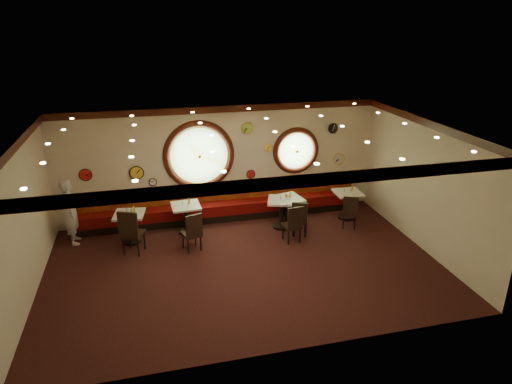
% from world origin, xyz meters
% --- Properties ---
extents(floor, '(9.00, 6.00, 0.00)m').
position_xyz_m(floor, '(0.00, 0.00, 0.00)').
color(floor, black).
rests_on(floor, ground).
extents(ceiling, '(9.00, 6.00, 0.02)m').
position_xyz_m(ceiling, '(0.00, 0.00, 3.20)').
color(ceiling, gold).
rests_on(ceiling, wall_back).
extents(wall_back, '(9.00, 0.02, 3.20)m').
position_xyz_m(wall_back, '(0.00, 3.00, 1.60)').
color(wall_back, beige).
rests_on(wall_back, floor).
extents(wall_front, '(9.00, 0.02, 3.20)m').
position_xyz_m(wall_front, '(0.00, -3.00, 1.60)').
color(wall_front, beige).
rests_on(wall_front, floor).
extents(wall_left, '(0.02, 6.00, 3.20)m').
position_xyz_m(wall_left, '(-4.50, 0.00, 1.60)').
color(wall_left, beige).
rests_on(wall_left, floor).
extents(wall_right, '(0.02, 6.00, 3.20)m').
position_xyz_m(wall_right, '(4.50, 0.00, 1.60)').
color(wall_right, beige).
rests_on(wall_right, floor).
extents(molding_back, '(9.00, 0.10, 0.18)m').
position_xyz_m(molding_back, '(0.00, 2.95, 3.11)').
color(molding_back, '#341209').
rests_on(molding_back, wall_back).
extents(molding_front, '(9.00, 0.10, 0.18)m').
position_xyz_m(molding_front, '(0.00, -2.95, 3.11)').
color(molding_front, '#341209').
rests_on(molding_front, wall_back).
extents(molding_left, '(0.10, 6.00, 0.18)m').
position_xyz_m(molding_left, '(-4.45, 0.00, 3.11)').
color(molding_left, '#341209').
rests_on(molding_left, wall_back).
extents(molding_right, '(0.10, 6.00, 0.18)m').
position_xyz_m(molding_right, '(4.45, 0.00, 3.11)').
color(molding_right, '#341209').
rests_on(molding_right, wall_back).
extents(banquette_base, '(8.00, 0.55, 0.20)m').
position_xyz_m(banquette_base, '(0.00, 2.72, 0.10)').
color(banquette_base, black).
rests_on(banquette_base, floor).
extents(banquette_seat, '(8.00, 0.55, 0.30)m').
position_xyz_m(banquette_seat, '(0.00, 2.72, 0.35)').
color(banquette_seat, '#560707').
rests_on(banquette_seat, banquette_base).
extents(banquette_back, '(8.00, 0.10, 0.55)m').
position_xyz_m(banquette_back, '(0.00, 2.94, 0.75)').
color(banquette_back, '#610807').
rests_on(banquette_back, wall_back).
extents(porthole_left_glass, '(1.66, 0.02, 1.66)m').
position_xyz_m(porthole_left_glass, '(-0.60, 3.00, 1.85)').
color(porthole_left_glass, '#87B069').
rests_on(porthole_left_glass, wall_back).
extents(porthole_left_frame, '(1.98, 0.18, 1.98)m').
position_xyz_m(porthole_left_frame, '(-0.60, 2.98, 1.85)').
color(porthole_left_frame, '#341209').
rests_on(porthole_left_frame, wall_back).
extents(porthole_left_ring, '(1.61, 0.03, 1.61)m').
position_xyz_m(porthole_left_ring, '(-0.60, 2.95, 1.85)').
color(porthole_left_ring, gold).
rests_on(porthole_left_ring, wall_back).
extents(porthole_right_glass, '(1.10, 0.02, 1.10)m').
position_xyz_m(porthole_right_glass, '(2.20, 3.00, 1.80)').
color(porthole_right_glass, '#87B069').
rests_on(porthole_right_glass, wall_back).
extents(porthole_right_frame, '(1.38, 0.18, 1.38)m').
position_xyz_m(porthole_right_frame, '(2.20, 2.98, 1.80)').
color(porthole_right_frame, '#341209').
rests_on(porthole_right_frame, wall_back).
extents(porthole_right_ring, '(1.09, 0.03, 1.09)m').
position_xyz_m(porthole_right_ring, '(2.20, 2.95, 1.80)').
color(porthole_right_ring, gold).
rests_on(porthole_right_ring, wall_back).
extents(wall_clock_0, '(0.20, 0.03, 0.20)m').
position_xyz_m(wall_clock_0, '(-1.90, 2.96, 1.20)').
color(wall_clock_0, white).
rests_on(wall_clock_0, wall_back).
extents(wall_clock_1, '(0.28, 0.03, 0.28)m').
position_xyz_m(wall_clock_1, '(3.30, 2.96, 2.40)').
color(wall_clock_1, black).
rests_on(wall_clock_1, wall_back).
extents(wall_clock_2, '(0.24, 0.03, 0.24)m').
position_xyz_m(wall_clock_2, '(0.85, 2.96, 1.20)').
color(wall_clock_2, red).
rests_on(wall_clock_2, wall_back).
extents(wall_clock_3, '(0.34, 0.03, 0.34)m').
position_xyz_m(wall_clock_3, '(3.55, 2.96, 1.45)').
color(wall_clock_3, silver).
rests_on(wall_clock_3, wall_back).
extents(wall_clock_4, '(0.30, 0.03, 0.30)m').
position_xyz_m(wall_clock_4, '(0.75, 2.96, 2.55)').
color(wall_clock_4, '#98C73E').
rests_on(wall_clock_4, wall_back).
extents(wall_clock_5, '(0.32, 0.03, 0.32)m').
position_xyz_m(wall_clock_5, '(-3.60, 2.96, 1.55)').
color(wall_clock_5, red).
rests_on(wall_clock_5, wall_back).
extents(wall_clock_6, '(0.22, 0.03, 0.22)m').
position_xyz_m(wall_clock_6, '(1.35, 2.96, 1.95)').
color(wall_clock_6, '#FFE354').
rests_on(wall_clock_6, wall_back).
extents(wall_clock_7, '(0.36, 0.03, 0.36)m').
position_xyz_m(wall_clock_7, '(-2.30, 2.96, 1.50)').
color(wall_clock_7, gold).
rests_on(wall_clock_7, wall_back).
extents(table_a, '(0.84, 0.84, 0.81)m').
position_xyz_m(table_a, '(-2.55, 1.85, 0.51)').
color(table_a, black).
rests_on(table_a, floor).
extents(table_b, '(0.76, 0.76, 0.81)m').
position_xyz_m(table_b, '(-1.12, 2.06, 0.51)').
color(table_b, black).
rests_on(table_b, floor).
extents(table_c, '(0.95, 0.95, 0.82)m').
position_xyz_m(table_c, '(1.44, 1.77, 0.52)').
color(table_c, black).
rests_on(table_c, floor).
extents(table_d, '(0.89, 0.89, 0.84)m').
position_xyz_m(table_d, '(1.60, 1.81, 0.53)').
color(table_d, black).
rests_on(table_d, floor).
extents(table_e, '(0.76, 0.76, 0.80)m').
position_xyz_m(table_e, '(3.42, 1.91, 0.51)').
color(table_e, black).
rests_on(table_e, floor).
extents(chair_a, '(0.63, 0.63, 0.71)m').
position_xyz_m(chair_a, '(-2.52, 1.20, 0.66)').
color(chair_a, black).
rests_on(chair_a, floor).
extents(chair_b, '(0.52, 0.52, 0.62)m').
position_xyz_m(chair_b, '(-1.06, 1.02, 0.57)').
color(chair_b, black).
rests_on(chair_b, floor).
extents(chair_c, '(0.48, 0.48, 0.62)m').
position_xyz_m(chair_c, '(1.47, 0.86, 0.58)').
color(chair_c, black).
rests_on(chair_c, floor).
extents(chair_d, '(0.54, 0.54, 0.60)m').
position_xyz_m(chair_d, '(1.75, 1.18, 0.56)').
color(chair_d, black).
rests_on(chair_d, floor).
extents(chair_e, '(0.53, 0.53, 0.59)m').
position_xyz_m(chair_e, '(3.22, 1.28, 0.54)').
color(chair_e, black).
rests_on(chair_e, floor).
extents(condiment_a_salt, '(0.04, 0.04, 0.10)m').
position_xyz_m(condiment_a_salt, '(-2.61, 1.91, 0.86)').
color(condiment_a_salt, silver).
rests_on(condiment_a_salt, table_a).
extents(condiment_b_salt, '(0.03, 0.03, 0.09)m').
position_xyz_m(condiment_b_salt, '(-1.19, 2.10, 0.85)').
color(condiment_b_salt, silver).
rests_on(condiment_b_salt, table_b).
extents(condiment_c_salt, '(0.04, 0.04, 0.10)m').
position_xyz_m(condiment_c_salt, '(1.40, 1.78, 0.87)').
color(condiment_c_salt, silver).
rests_on(condiment_c_salt, table_c).
extents(condiment_d_salt, '(0.04, 0.04, 0.11)m').
position_xyz_m(condiment_d_salt, '(1.58, 1.90, 0.89)').
color(condiment_d_salt, silver).
rests_on(condiment_d_salt, table_d).
extents(condiment_a_pepper, '(0.03, 0.03, 0.09)m').
position_xyz_m(condiment_a_pepper, '(-2.50, 1.86, 0.85)').
color(condiment_a_pepper, '#B8B8BD').
rests_on(condiment_a_pepper, table_a).
extents(condiment_b_pepper, '(0.04, 0.04, 0.11)m').
position_xyz_m(condiment_b_pepper, '(-1.07, 1.99, 0.86)').
color(condiment_b_pepper, silver).
rests_on(condiment_b_pepper, table_b).
extents(condiment_c_pepper, '(0.03, 0.03, 0.09)m').
position_xyz_m(condiment_c_pepper, '(1.40, 1.76, 0.87)').
color(condiment_c_pepper, silver).
rests_on(condiment_c_pepper, table_c).
extents(condiment_d_pepper, '(0.04, 0.04, 0.10)m').
position_xyz_m(condiment_d_pepper, '(1.62, 1.84, 0.89)').
color(condiment_d_pepper, silver).
rests_on(condiment_d_pepper, table_d).
extents(condiment_a_bottle, '(0.05, 0.05, 0.17)m').
position_xyz_m(condiment_a_bottle, '(-2.42, 1.90, 0.89)').
color(condiment_a_bottle, yellow).
rests_on(condiment_a_bottle, table_a).
extents(condiment_b_bottle, '(0.05, 0.05, 0.17)m').
position_xyz_m(condiment_b_bottle, '(-1.01, 2.13, 0.89)').
color(condiment_b_bottle, '#C37F2D').
rests_on(condiment_b_bottle, table_b).
extents(condiment_c_bottle, '(0.04, 0.04, 0.14)m').
position_xyz_m(condiment_c_bottle, '(1.57, 1.85, 0.89)').
color(condiment_c_bottle, orange).
rests_on(condiment_c_bottle, table_c).
extents(condiment_d_bottle, '(0.05, 0.05, 0.16)m').
position_xyz_m(condiment_d_bottle, '(1.68, 1.84, 0.92)').
color(condiment_d_bottle, gold).
rests_on(condiment_d_bottle, table_d).
extents(condiment_e_salt, '(0.03, 0.03, 0.09)m').
position_xyz_m(condiment_e_salt, '(3.32, 1.94, 0.85)').
color(condiment_e_salt, silver).
rests_on(condiment_e_salt, table_e).
extents(condiment_e_pepper, '(0.03, 0.03, 0.09)m').
position_xyz_m(condiment_e_pepper, '(3.50, 1.90, 0.85)').
color(condiment_e_pepper, silver).
rests_on(condiment_e_pepper, table_e).
extents(condiment_e_bottle, '(0.05, 0.05, 0.16)m').
position_xyz_m(condiment_e_bottle, '(3.58, 1.98, 0.89)').
color(condiment_e_bottle, gold).
rests_on(condiment_e_bottle, table_e).
extents(waiter, '(0.46, 0.66, 1.72)m').
position_xyz_m(waiter, '(-3.96, 2.20, 0.86)').
color(waiter, silver).
rests_on(waiter, floor).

